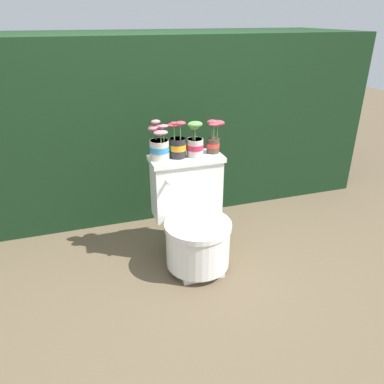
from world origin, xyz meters
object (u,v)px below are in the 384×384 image
Objects in this scene: toilet at (193,220)px; potted_plant_midright at (214,138)px; potted_plant_midleft at (177,144)px; potted_plant_left at (159,145)px; potted_plant_middle at (195,142)px.

toilet is 0.54m from potted_plant_midright.
potted_plant_left is at bearing 178.08° from potted_plant_midleft.
potted_plant_midleft reaches higher than toilet.
potted_plant_left is 0.36m from potted_plant_midright.
potted_plant_middle is 0.14m from potted_plant_midright.
potted_plant_left is 1.12× the size of potted_plant_midright.
potted_plant_midleft reaches higher than potted_plant_midright.
potted_plant_middle is (0.11, -0.01, 0.01)m from potted_plant_midleft.
toilet is at bearing -140.35° from potted_plant_midright.
potted_plant_middle is at bearing -170.21° from potted_plant_midright.
potted_plant_midright is at bearing 39.65° from toilet.
potted_plant_middle is (0.22, -0.02, 0.00)m from potted_plant_left.
potted_plant_middle is at bearing -4.27° from potted_plant_left.
potted_plant_left is at bearing 175.73° from potted_plant_middle.
toilet is 0.50m from potted_plant_middle.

